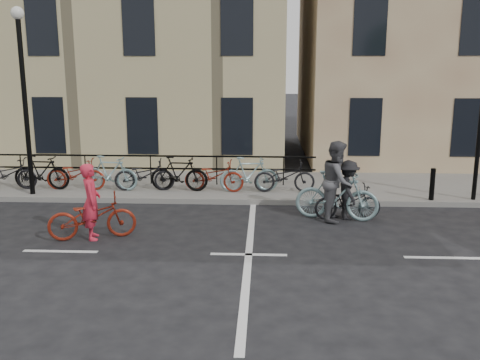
{
  "coord_description": "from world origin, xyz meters",
  "views": [
    {
      "loc": [
        0.33,
        -10.54,
        3.91
      ],
      "look_at": [
        -0.29,
        2.26,
        1.1
      ],
      "focal_mm": 40.0,
      "sensor_mm": 36.0,
      "label": 1
    }
  ],
  "objects_px": {
    "lamp_post": "(23,78)",
    "cyclist_dark": "(348,196)",
    "cyclist_grey": "(337,188)",
    "cyclist_pink": "(92,213)"
  },
  "relations": [
    {
      "from": "cyclist_pink",
      "to": "cyclist_dark",
      "type": "distance_m",
      "value": 6.3
    },
    {
      "from": "cyclist_pink",
      "to": "lamp_post",
      "type": "bearing_deg",
      "value": 22.77
    },
    {
      "from": "lamp_post",
      "to": "cyclist_dark",
      "type": "distance_m",
      "value": 9.54
    },
    {
      "from": "lamp_post",
      "to": "cyclist_dark",
      "type": "relative_size",
      "value": 3.0
    },
    {
      "from": "cyclist_pink",
      "to": "cyclist_dark",
      "type": "height_order",
      "value": "cyclist_pink"
    },
    {
      "from": "lamp_post",
      "to": "cyclist_dark",
      "type": "height_order",
      "value": "lamp_post"
    },
    {
      "from": "lamp_post",
      "to": "cyclist_pink",
      "type": "bearing_deg",
      "value": -50.13
    },
    {
      "from": "cyclist_dark",
      "to": "cyclist_pink",
      "type": "bearing_deg",
      "value": 101.03
    },
    {
      "from": "lamp_post",
      "to": "cyclist_grey",
      "type": "height_order",
      "value": "lamp_post"
    },
    {
      "from": "cyclist_dark",
      "to": "cyclist_grey",
      "type": "bearing_deg",
      "value": 101.55
    }
  ]
}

